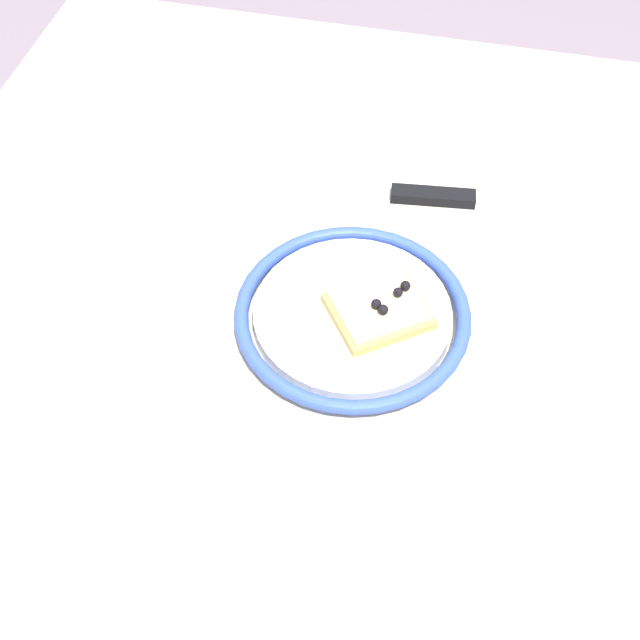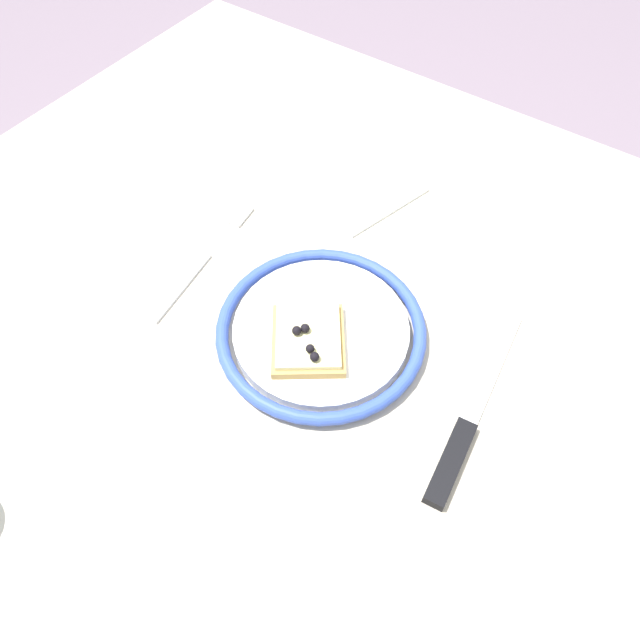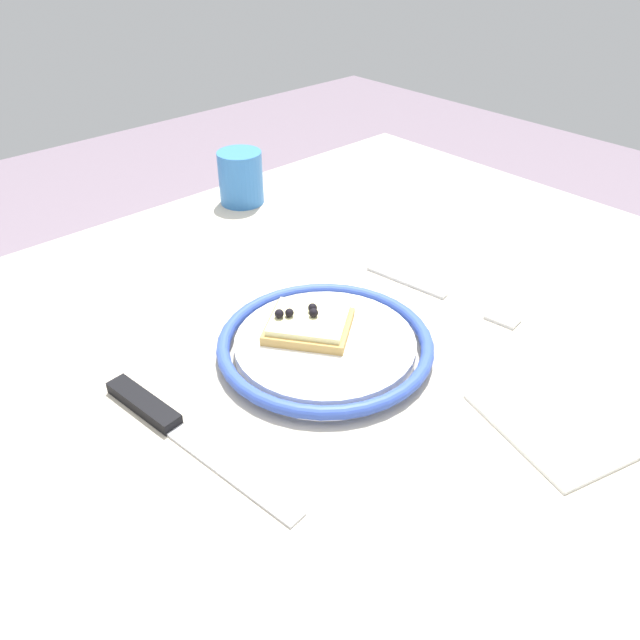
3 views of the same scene
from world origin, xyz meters
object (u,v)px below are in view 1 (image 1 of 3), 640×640
object	(u,v)px
dining_table	(318,400)
knife	(402,195)
fork	(297,480)
napkin	(97,357)
plate	(352,315)
pizza_slice_near	(379,309)

from	to	relation	value
dining_table	knife	xyz separation A→B (m)	(0.22, -0.04, 0.09)
fork	napkin	bearing A→B (deg)	68.69
dining_table	plate	world-z (taller)	plate
knife	fork	bearing A→B (deg)	175.25
pizza_slice_near	knife	world-z (taller)	pizza_slice_near
napkin	dining_table	bearing A→B (deg)	-74.42
fork	knife	bearing A→B (deg)	-4.75
dining_table	pizza_slice_near	size ratio (longest dim) A/B	9.29
plate	napkin	world-z (taller)	plate
dining_table	plate	size ratio (longest dim) A/B	4.68
dining_table	fork	world-z (taller)	fork
plate	knife	size ratio (longest dim) A/B	0.93
plate	pizza_slice_near	world-z (taller)	pizza_slice_near
plate	fork	xyz separation A→B (m)	(-0.18, 0.01, -0.01)
knife	fork	size ratio (longest dim) A/B	1.19
plate	fork	world-z (taller)	plate
dining_table	napkin	distance (m)	0.22
pizza_slice_near	napkin	xyz separation A→B (m)	(-0.10, 0.25, -0.02)
dining_table	pizza_slice_near	world-z (taller)	pizza_slice_near
plate	napkin	distance (m)	0.24
napkin	plate	bearing A→B (deg)	-66.91
dining_table	pizza_slice_near	xyz separation A→B (m)	(0.04, -0.05, 0.11)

